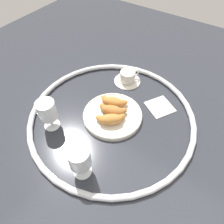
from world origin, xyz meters
TOP-DOWN VIEW (x-y plane):
  - ground_plane at (0.00, 0.00)m, footprint 2.20×2.20m
  - table_chrome_rim at (0.00, 0.00)m, footprint 0.73×0.73m
  - pastry_plate at (-0.00, 0.01)m, footprint 0.26×0.26m
  - croissant_large at (0.02, -0.04)m, footprint 0.12×0.11m
  - croissant_small at (-0.00, 0.01)m, footprint 0.13×0.09m
  - croissant_extra at (-0.03, 0.05)m, footprint 0.13×0.09m
  - coffee_cup_near at (-0.07, 0.25)m, footprint 0.14×0.14m
  - juice_glass_left at (0.05, -0.27)m, footprint 0.08×0.08m
  - juice_glass_right at (-0.19, -0.18)m, footprint 0.08×0.08m
  - folded_napkin at (0.15, 0.18)m, footprint 0.15×0.15m

SIDE VIEW (x-z plane):
  - ground_plane at x=0.00m, z-range 0.00..0.00m
  - folded_napkin at x=0.15m, z-range 0.00..0.01m
  - pastry_plate at x=0.00m, z-range 0.00..0.02m
  - table_chrome_rim at x=0.00m, z-range 0.00..0.02m
  - coffee_cup_near at x=-0.07m, z-range 0.00..0.06m
  - croissant_large at x=0.02m, z-range 0.02..0.06m
  - croissant_small at x=0.00m, z-range 0.02..0.06m
  - croissant_extra at x=-0.03m, z-range 0.02..0.06m
  - juice_glass_right at x=-0.19m, z-range 0.02..0.16m
  - juice_glass_left at x=0.05m, z-range 0.02..0.16m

